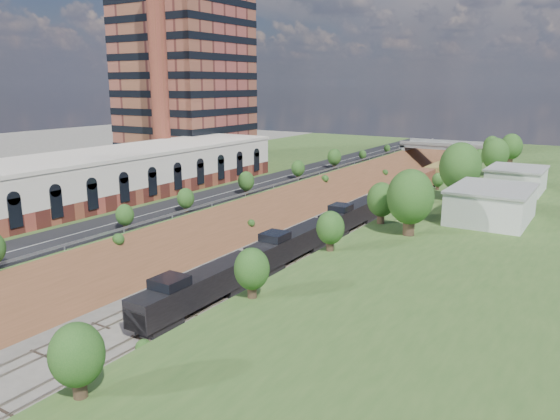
{
  "coord_description": "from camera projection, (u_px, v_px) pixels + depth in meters",
  "views": [
    {
      "loc": [
        36.17,
        -18.76,
        21.92
      ],
      "look_at": [
        0.15,
        39.32,
        6.0
      ],
      "focal_mm": 35.0,
      "sensor_mm": 36.0,
      "label": 1
    }
  ],
  "objects": [
    {
      "name": "overpass",
      "position": [
        450.0,
        152.0,
        138.92
      ],
      "size": [
        24.5,
        8.3,
        7.4
      ],
      "color": "gray",
      "rests_on": "ground"
    },
    {
      "name": "embankment_right",
      "position": [
        412.0,
        231.0,
        83.08
      ],
      "size": [
        10.0,
        180.0,
        10.0
      ],
      "primitive_type": "cube",
      "rotation": [
        0.0,
        0.79,
        0.0
      ],
      "color": "brown",
      "rests_on": "ground"
    },
    {
      "name": "white_building_far",
      "position": [
        516.0,
        180.0,
        86.96
      ],
      "size": [
        8.0,
        10.0,
        3.6
      ],
      "primitive_type": "cube",
      "color": "silver",
      "rests_on": "platform_right"
    },
    {
      "name": "rail_left_track",
      "position": [
        332.0,
        219.0,
        90.04
      ],
      "size": [
        1.58,
        180.0,
        0.18
      ],
      "primitive_type": "cube",
      "color": "gray",
      "rests_on": "ground"
    },
    {
      "name": "rail_right_track",
      "position": [
        361.0,
        223.0,
        87.37
      ],
      "size": [
        1.58,
        180.0,
        0.18
      ],
      "primitive_type": "cube",
      "color": "gray",
      "rests_on": "ground"
    },
    {
      "name": "freight_train",
      "position": [
        416.0,
        182.0,
        109.52
      ],
      "size": [
        2.85,
        145.91,
        4.55
      ],
      "color": "black",
      "rests_on": "ground"
    },
    {
      "name": "embankment_left",
      "position": [
        288.0,
        213.0,
        94.37
      ],
      "size": [
        10.0,
        180.0,
        10.0
      ],
      "primitive_type": "cube",
      "rotation": [
        0.0,
        0.79,
        0.0
      ],
      "color": "brown",
      "rests_on": "ground"
    },
    {
      "name": "road",
      "position": [
        266.0,
        182.0,
        95.53
      ],
      "size": [
        8.0,
        180.0,
        0.1
      ],
      "primitive_type": "cube",
      "color": "black",
      "rests_on": "platform_left"
    },
    {
      "name": "platform_left",
      "position": [
        191.0,
        186.0,
        105.1
      ],
      "size": [
        44.0,
        180.0,
        5.0
      ],
      "primitive_type": "cube",
      "color": "#395B25",
      "rests_on": "ground"
    },
    {
      "name": "smokestack",
      "position": [
        158.0,
        66.0,
        98.22
      ],
      "size": [
        3.2,
        3.2,
        40.0
      ],
      "primitive_type": "cylinder",
      "color": "brown",
      "rests_on": "platform_left"
    },
    {
      "name": "tree_left_crest",
      "position": [
        96.0,
        222.0,
        60.08
      ],
      "size": [
        2.45,
        2.45,
        3.55
      ],
      "color": "#473323",
      "rests_on": "platform_left"
    },
    {
      "name": "white_building_near",
      "position": [
        491.0,
        205.0,
        68.45
      ],
      "size": [
        9.0,
        12.0,
        4.0
      ],
      "primitive_type": "cube",
      "color": "silver",
      "rests_on": "platform_right"
    },
    {
      "name": "highrise_tower",
      "position": [
        183.0,
        29.0,
        113.78
      ],
      "size": [
        22.0,
        22.0,
        53.9
      ],
      "color": "brown",
      "rests_on": "platform_left"
    },
    {
      "name": "tree_right_large",
      "position": [
        410.0,
        197.0,
        61.32
      ],
      "size": [
        5.25,
        5.25,
        7.61
      ],
      "color": "#473323",
      "rests_on": "platform_right"
    },
    {
      "name": "commercial_building",
      "position": [
        118.0,
        174.0,
        82.96
      ],
      "size": [
        14.3,
        62.3,
        7.0
      ],
      "color": "brown",
      "rests_on": "platform_left"
    },
    {
      "name": "guardrail",
      "position": [
        286.0,
        181.0,
        93.15
      ],
      "size": [
        0.1,
        171.0,
        0.7
      ],
      "color": "#99999E",
      "rests_on": "platform_left"
    }
  ]
}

